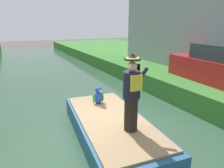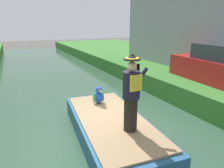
# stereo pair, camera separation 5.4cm
# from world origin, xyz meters

# --- Properties ---
(ground_plane) EXTENTS (80.00, 80.00, 0.00)m
(ground_plane) POSITION_xyz_m (0.00, 0.00, 0.00)
(ground_plane) COLOR #4C4742
(canal_water) EXTENTS (6.44, 48.00, 0.10)m
(canal_water) POSITION_xyz_m (0.00, 0.00, 0.05)
(canal_water) COLOR #33513D
(canal_water) RESTS_ON ground
(boat) EXTENTS (2.20, 4.36, 0.61)m
(boat) POSITION_xyz_m (0.00, -0.27, 0.40)
(boat) COLOR #23517A
(boat) RESTS_ON canal_water
(person_pirate) EXTENTS (0.61, 0.42, 1.85)m
(person_pirate) POSITION_xyz_m (0.13, -1.07, 1.64)
(person_pirate) COLOR black
(person_pirate) RESTS_ON boat
(parrot_plush) EXTENTS (0.36, 0.34, 0.57)m
(parrot_plush) POSITION_xyz_m (0.10, 0.87, 0.95)
(parrot_plush) COLOR blue
(parrot_plush) RESTS_ON boat
(parked_car_red) EXTENTS (1.99, 4.12, 1.50)m
(parked_car_red) POSITION_xyz_m (5.16, 0.39, 1.55)
(parked_car_red) COLOR red
(parked_car_red) RESTS_ON grass_bank_far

